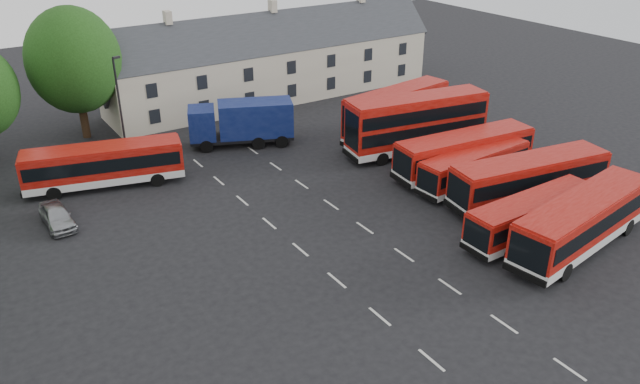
{
  "coord_description": "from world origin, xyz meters",
  "views": [
    {
      "loc": [
        -17.06,
        -26.45,
        20.35
      ],
      "look_at": [
        3.01,
        4.39,
        2.2
      ],
      "focal_mm": 35.0,
      "sensor_mm": 36.0,
      "label": 1
    }
  ],
  "objects_px": {
    "lamppost": "(121,114)",
    "bus_dd_south": "(417,121)",
    "bus_row_a": "(583,219)",
    "box_truck": "(243,121)",
    "silver_car": "(57,216)"
  },
  "relations": [
    {
      "from": "lamppost",
      "to": "bus_dd_south",
      "type": "bearing_deg",
      "value": -22.8
    },
    {
      "from": "bus_dd_south",
      "to": "lamppost",
      "type": "height_order",
      "value": "lamppost"
    },
    {
      "from": "bus_dd_south",
      "to": "lamppost",
      "type": "xyz_separation_m",
      "value": [
        -21.57,
        9.06,
        2.09
      ]
    },
    {
      "from": "bus_dd_south",
      "to": "bus_row_a",
      "type": "bearing_deg",
      "value": -86.06
    },
    {
      "from": "bus_row_a",
      "to": "lamppost",
      "type": "relative_size",
      "value": 1.36
    },
    {
      "from": "lamppost",
      "to": "box_truck",
      "type": "bearing_deg",
      "value": 2.52
    },
    {
      "from": "box_truck",
      "to": "lamppost",
      "type": "relative_size",
      "value": 1.0
    },
    {
      "from": "bus_dd_south",
      "to": "box_truck",
      "type": "height_order",
      "value": "bus_dd_south"
    },
    {
      "from": "box_truck",
      "to": "lamppost",
      "type": "height_order",
      "value": "lamppost"
    },
    {
      "from": "bus_row_a",
      "to": "box_truck",
      "type": "distance_m",
      "value": 28.56
    },
    {
      "from": "bus_row_a",
      "to": "box_truck",
      "type": "height_order",
      "value": "box_truck"
    },
    {
      "from": "box_truck",
      "to": "silver_car",
      "type": "xyz_separation_m",
      "value": [
        -16.9,
        -6.25,
        -1.44
      ]
    },
    {
      "from": "bus_dd_south",
      "to": "box_truck",
      "type": "bearing_deg",
      "value": 149.48
    },
    {
      "from": "bus_row_a",
      "to": "bus_dd_south",
      "type": "relative_size",
      "value": 1.01
    },
    {
      "from": "bus_row_a",
      "to": "box_truck",
      "type": "relative_size",
      "value": 1.37
    }
  ]
}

